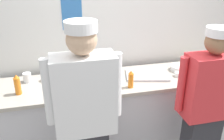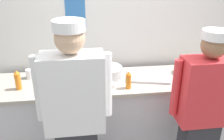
{
  "view_description": "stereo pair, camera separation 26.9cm",
  "coord_description": "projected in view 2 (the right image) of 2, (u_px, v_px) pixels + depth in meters",
  "views": [
    {
      "loc": [
        -0.68,
        -1.99,
        2.1
      ],
      "look_at": [
        -0.11,
        0.41,
        1.02
      ],
      "focal_mm": 38.1,
      "sensor_mm": 36.0,
      "label": 1
    },
    {
      "loc": [
        -0.41,
        -2.04,
        2.1
      ],
      "look_at": [
        -0.11,
        0.41,
        1.02
      ],
      "focal_mm": 38.1,
      "sensor_mm": 36.0,
      "label": 2
    }
  ],
  "objects": [
    {
      "name": "squeeze_bottle_secondary",
      "position": [
        198.0,
        63.0,
        2.92
      ],
      "size": [
        0.06,
        0.06,
        0.2
      ],
      "color": "#E5E066",
      "rests_on": "prep_counter"
    },
    {
      "name": "plate_stack_rear",
      "position": [
        183.0,
        71.0,
        2.85
      ],
      "size": [
        0.22,
        0.22,
        0.06
      ],
      "color": "white",
      "rests_on": "prep_counter"
    },
    {
      "name": "chef_center",
      "position": [
        202.0,
        112.0,
        2.17
      ],
      "size": [
        0.6,
        0.24,
        1.64
      ],
      "color": "#2D2D33",
      "rests_on": "ground"
    },
    {
      "name": "deli_cup",
      "position": [
        30.0,
        74.0,
        2.72
      ],
      "size": [
        0.09,
        0.09,
        0.11
      ],
      "primitive_type": "cylinder",
      "color": "white",
      "rests_on": "prep_counter"
    },
    {
      "name": "ramekin_orange_sauce",
      "position": [
        180.0,
        77.0,
        2.7
      ],
      "size": [
        0.08,
        0.08,
        0.05
      ],
      "color": "white",
      "rests_on": "prep_counter"
    },
    {
      "name": "squeeze_bottle_spare",
      "position": [
        18.0,
        80.0,
        2.45
      ],
      "size": [
        0.06,
        0.06,
        0.21
      ],
      "color": "orange",
      "rests_on": "prep_counter"
    },
    {
      "name": "ramekin_red_sauce",
      "position": [
        112.0,
        85.0,
        2.53
      ],
      "size": [
        0.09,
        0.09,
        0.04
      ],
      "color": "white",
      "rests_on": "prep_counter"
    },
    {
      "name": "prep_counter",
      "position": [
        121.0,
        113.0,
        2.89
      ],
      "size": [
        2.91,
        0.69,
        0.91
      ],
      "color": "silver",
      "rests_on": "ground"
    },
    {
      "name": "sheet_tray",
      "position": [
        148.0,
        77.0,
        2.75
      ],
      "size": [
        0.54,
        0.43,
        0.02
      ],
      "primitive_type": "cube",
      "rotation": [
        0.0,
        0.0,
        -0.23
      ],
      "color": "#B7BABF",
      "rests_on": "prep_counter"
    },
    {
      "name": "ramekin_yellow_sauce",
      "position": [
        46.0,
        76.0,
        2.74
      ],
      "size": [
        0.08,
        0.08,
        0.04
      ],
      "color": "white",
      "rests_on": "prep_counter"
    },
    {
      "name": "chef_near_left",
      "position": [
        75.0,
        117.0,
        1.99
      ],
      "size": [
        0.63,
        0.24,
        1.75
      ],
      "color": "#2D2D33",
      "rests_on": "ground"
    },
    {
      "name": "squeeze_bottle_primary",
      "position": [
        129.0,
        80.0,
        2.47
      ],
      "size": [
        0.06,
        0.06,
        0.2
      ],
      "color": "orange",
      "rests_on": "prep_counter"
    },
    {
      "name": "wall_back",
      "position": [
        116.0,
        20.0,
        2.9
      ],
      "size": [
        4.57,
        0.11,
        2.98
      ],
      "color": "white",
      "rests_on": "ground"
    },
    {
      "name": "mixing_bowl_steel",
      "position": [
        107.0,
        72.0,
        2.74
      ],
      "size": [
        0.35,
        0.35,
        0.13
      ],
      "primitive_type": "cylinder",
      "color": "#B7BABF",
      "rests_on": "prep_counter"
    },
    {
      "name": "plate_stack_front",
      "position": [
        62.0,
        77.0,
        2.69
      ],
      "size": [
        0.22,
        0.22,
        0.06
      ],
      "color": "white",
      "rests_on": "prep_counter"
    },
    {
      "name": "chefs_knife",
      "position": [
        220.0,
        75.0,
        2.79
      ],
      "size": [
        0.27,
        0.03,
        0.02
      ],
      "color": "#B7BABF",
      "rests_on": "prep_counter"
    },
    {
      "name": "ramekin_green_sauce",
      "position": [
        199.0,
        79.0,
        2.65
      ],
      "size": [
        0.09,
        0.09,
        0.04
      ],
      "color": "white",
      "rests_on": "prep_counter"
    }
  ]
}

